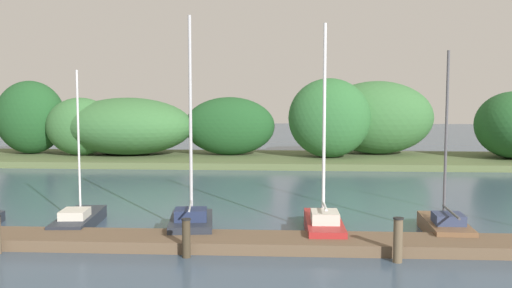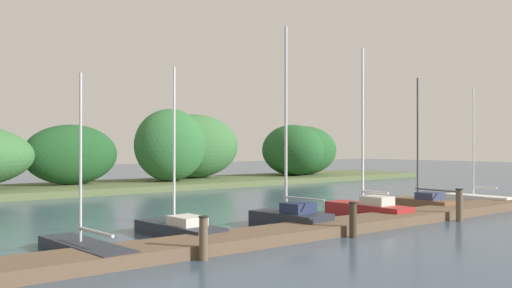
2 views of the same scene
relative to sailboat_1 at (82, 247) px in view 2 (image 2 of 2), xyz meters
name	(u,v)px [view 2 (image 2 of 2)]	position (x,y,z in m)	size (l,w,h in m)	color
dock_pier	(329,227)	(8.00, -1.39, -0.05)	(27.05, 1.80, 0.35)	brown
far_shore	(99,156)	(8.45, 20.40, 2.02)	(58.91, 8.52, 5.60)	#56663D
sailboat_1	(82,247)	(0.00, 0.00, 0.00)	(1.35, 4.35, 4.94)	#232833
sailboat_2	(177,228)	(3.46, 1.00, 0.07)	(1.46, 3.97, 5.53)	#232833
sailboat_3	(289,216)	(7.59, 0.22, 0.21)	(1.76, 3.22, 7.28)	#232833
sailboat_4	(366,207)	(12.03, 0.41, 0.18)	(1.24, 4.03, 7.02)	maroon
sailboat_5	(421,202)	(16.06, 0.58, 0.13)	(1.32, 3.61, 6.13)	brown
sailboat_6	(475,199)	(20.13, 0.20, 0.05)	(1.10, 3.43, 5.90)	white
mooring_piling_1	(203,238)	(2.26, -2.50, 0.35)	(0.26, 0.26, 1.15)	brown
mooring_piling_2	(353,219)	(7.92, -2.54, 0.35)	(0.28, 0.28, 1.14)	#3D3323
mooring_piling_3	(459,205)	(13.94, -2.66, 0.42)	(0.30, 0.30, 1.28)	brown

